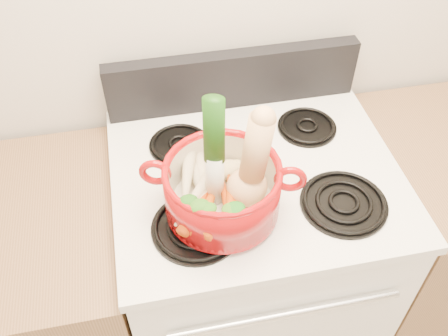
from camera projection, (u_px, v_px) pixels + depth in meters
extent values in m
cube|color=white|center=(249.00, 269.00, 1.71)|extent=(0.76, 0.65, 0.92)
cube|color=silver|center=(256.00, 175.00, 1.37)|extent=(0.78, 0.67, 0.03)
cube|color=black|center=(233.00, 79.00, 1.49)|extent=(0.76, 0.05, 0.18)
cylinder|color=silver|center=(286.00, 314.00, 1.25)|extent=(0.60, 0.02, 0.02)
cylinder|color=black|center=(197.00, 226.00, 1.21)|extent=(0.22, 0.22, 0.02)
cylinder|color=black|center=(344.00, 202.00, 1.27)|extent=(0.22, 0.22, 0.02)
cylinder|color=black|center=(179.00, 144.00, 1.42)|extent=(0.17, 0.17, 0.02)
cylinder|color=black|center=(307.00, 126.00, 1.47)|extent=(0.17, 0.17, 0.02)
cylinder|color=#93090B|center=(222.00, 189.00, 1.19)|extent=(0.34, 0.34, 0.14)
torus|color=#93090B|center=(155.00, 173.00, 1.17)|extent=(0.08, 0.04, 0.08)
torus|color=#93090B|center=(290.00, 179.00, 1.15)|extent=(0.08, 0.04, 0.08)
cylinder|color=beige|center=(215.00, 152.00, 1.11)|extent=(0.07, 0.07, 0.32)
ellipsoid|color=tan|center=(227.00, 170.00, 1.27)|extent=(0.09, 0.08, 0.04)
cone|color=beige|center=(201.00, 186.00, 1.22)|extent=(0.07, 0.24, 0.06)
cone|color=beige|center=(200.00, 197.00, 1.19)|extent=(0.15, 0.19, 0.06)
cone|color=beige|center=(203.00, 177.00, 1.23)|extent=(0.05, 0.19, 0.06)
cone|color=beige|center=(196.00, 195.00, 1.18)|extent=(0.15, 0.16, 0.06)
cone|color=beige|center=(187.00, 178.00, 1.21)|extent=(0.09, 0.21, 0.06)
cone|color=#C9500A|center=(208.00, 206.00, 1.18)|extent=(0.11, 0.18, 0.05)
cone|color=#C44609|center=(197.00, 209.00, 1.17)|extent=(0.12, 0.14, 0.05)
cone|color=#BB3709|center=(227.00, 204.00, 1.18)|extent=(0.04, 0.19, 0.05)
cone|color=#DE5A0B|center=(222.00, 218.00, 1.14)|extent=(0.11, 0.11, 0.04)
cone|color=#BD4409|center=(230.00, 203.00, 1.17)|extent=(0.06, 0.17, 0.05)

